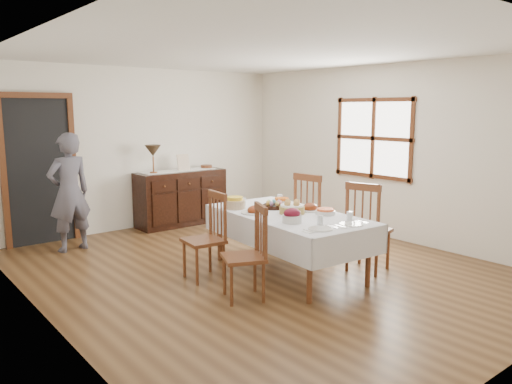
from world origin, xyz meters
TOP-DOWN VIEW (x-y plane):
  - ground at (0.00, 0.00)m, footprint 6.00×6.00m
  - room_shell at (-0.15, 0.42)m, footprint 5.02×6.02m
  - dining_table at (0.18, -0.29)m, footprint 1.23×2.18m
  - chair_left_near at (-0.70, -0.65)m, footprint 0.54×0.54m
  - chair_left_far at (-0.67, 0.16)m, footprint 0.46×0.46m
  - chair_right_near at (0.94, -0.85)m, footprint 0.56×0.56m
  - chair_right_far at (0.95, 0.05)m, footprint 0.52×0.52m
  - sideboard at (0.48, 2.72)m, footprint 1.53×0.55m
  - person at (-1.51, 2.30)m, footprint 0.59×0.42m
  - bread_basket at (0.21, -0.32)m, footprint 0.30×0.30m
  - egg_basket at (0.25, 0.06)m, footprint 0.29×0.29m
  - ham_platter_a at (-0.11, -0.02)m, footprint 0.33×0.33m
  - ham_platter_b at (0.50, -0.33)m, footprint 0.29×0.29m
  - beet_bowl at (-0.11, -0.66)m, footprint 0.21×0.21m
  - carrot_bowl at (0.48, 0.17)m, footprint 0.22×0.22m
  - pineapple_bowl at (-0.13, 0.36)m, footprint 0.26×0.26m
  - casserole_dish at (0.48, -0.60)m, footprint 0.23×0.23m
  - butter_dish at (0.09, -0.47)m, footprint 0.15×0.10m
  - setting_left at (-0.06, -1.03)m, footprint 0.43×0.31m
  - setting_right at (0.35, -1.08)m, footprint 0.43×0.31m
  - glass_far_a at (0.07, 0.44)m, footprint 0.07×0.07m
  - glass_far_b at (0.59, 0.33)m, footprint 0.07×0.07m
  - runner at (0.47, 2.76)m, footprint 1.30×0.35m
  - table_lamp at (-0.03, 2.69)m, footprint 0.26×0.26m
  - picture_frame at (0.54, 2.71)m, footprint 0.22×0.08m
  - deco_bowl at (1.03, 2.76)m, footprint 0.20×0.20m

SIDE VIEW (x-z plane):
  - ground at x=0.00m, z-range 0.00..0.00m
  - sideboard at x=0.48m, z-range 0.00..0.92m
  - chair_left_near at x=-0.70m, z-range 0.01..0.99m
  - chair_left_far at x=-0.67m, z-range 0.01..1.01m
  - chair_right_near at x=0.94m, z-range 0.01..1.10m
  - chair_right_far at x=0.95m, z-range 0.01..1.11m
  - dining_table at x=0.18m, z-range 0.27..1.00m
  - setting_left at x=-0.06m, z-range 0.69..0.79m
  - setting_right at x=0.35m, z-range 0.69..0.79m
  - ham_platter_a at x=-0.11m, z-range 0.69..0.81m
  - ham_platter_b at x=0.50m, z-range 0.70..0.81m
  - casserole_dish at x=0.48m, z-range 0.72..0.79m
  - egg_basket at x=0.25m, z-range 0.71..0.81m
  - butter_dish at x=0.09m, z-range 0.72..0.79m
  - carrot_bowl at x=0.48m, z-range 0.72..0.81m
  - glass_far_a at x=0.07m, z-range 0.72..0.82m
  - glass_far_b at x=0.59m, z-range 0.72..0.82m
  - bread_basket at x=0.21m, z-range 0.71..0.87m
  - pineapple_bowl at x=-0.13m, z-range 0.72..0.86m
  - beet_bowl at x=-0.11m, z-range 0.72..0.88m
  - person at x=-1.51m, z-range 0.00..1.74m
  - runner at x=0.47m, z-range 0.92..0.93m
  - deco_bowl at x=1.03m, z-range 0.92..0.98m
  - picture_frame at x=0.54m, z-range 0.92..1.19m
  - table_lamp at x=-0.03m, z-range 1.04..1.50m
  - room_shell at x=-0.15m, z-range 0.32..2.97m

